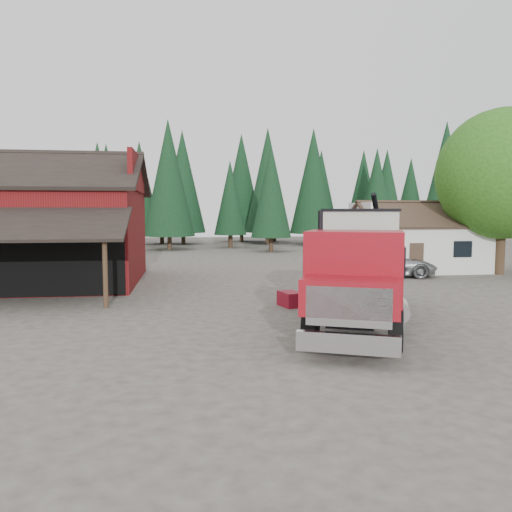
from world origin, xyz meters
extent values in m
plane|color=#473E37|center=(0.00, 0.00, 0.00)|extent=(120.00, 120.00, 0.00)
cube|color=maroon|center=(-11.00, 10.00, 2.50)|extent=(12.00, 10.00, 5.00)
cube|color=black|center=(-11.00, 7.50, 6.00)|extent=(12.80, 5.53, 2.35)
cube|color=black|center=(-11.00, 12.50, 6.00)|extent=(12.80, 5.53, 2.35)
cube|color=maroon|center=(-5.00, 10.00, 6.00)|extent=(0.25, 7.00, 2.00)
cylinder|color=#382619|center=(-5.60, 2.10, 1.40)|extent=(0.20, 0.20, 2.80)
cube|color=silver|center=(13.00, 13.00, 1.50)|extent=(8.00, 6.00, 3.00)
cube|color=#38281E|center=(13.00, 11.50, 3.75)|extent=(8.60, 3.42, 1.80)
cube|color=#38281E|center=(13.00, 14.50, 3.75)|extent=(8.60, 3.42, 1.80)
cube|color=silver|center=(9.00, 13.00, 3.75)|extent=(0.20, 4.20, 1.50)
cube|color=silver|center=(17.00, 13.00, 3.75)|extent=(0.20, 4.20, 1.50)
cube|color=#38281E|center=(11.50, 9.98, 1.00)|extent=(0.90, 0.06, 2.00)
cube|color=black|center=(14.50, 9.98, 1.60)|extent=(1.20, 0.06, 1.00)
cylinder|color=#382619|center=(17.00, 10.00, 1.60)|extent=(0.60, 0.60, 3.20)
sphere|color=#1D5513|center=(17.00, 10.00, 6.20)|extent=(8.00, 8.00, 8.00)
sphere|color=#1D5513|center=(15.80, 10.80, 5.00)|extent=(4.40, 4.40, 4.40)
cylinder|color=#382619|center=(6.00, 30.00, 0.80)|extent=(0.44, 0.44, 1.60)
cone|color=black|center=(6.00, 30.00, 5.90)|extent=(3.96, 3.96, 9.00)
cylinder|color=#382619|center=(22.00, 26.00, 0.80)|extent=(0.44, 0.44, 1.60)
cone|color=black|center=(22.00, 26.00, 6.90)|extent=(4.84, 4.84, 11.00)
cylinder|color=#382619|center=(-4.00, 34.00, 0.80)|extent=(0.44, 0.44, 1.60)
cone|color=black|center=(-4.00, 34.00, 7.40)|extent=(5.28, 5.28, 12.00)
cylinder|color=black|center=(1.14, -4.75, 0.61)|extent=(0.83, 1.28, 1.23)
cylinder|color=black|center=(3.31, -5.65, 0.61)|extent=(0.83, 1.28, 1.23)
cylinder|color=black|center=(3.21, 0.20, 0.61)|extent=(0.83, 1.28, 1.23)
cylinder|color=black|center=(5.38, -0.71, 0.61)|extent=(0.83, 1.28, 1.23)
cylinder|color=black|center=(3.81, 1.64, 0.61)|extent=(0.83, 1.28, 1.23)
cylinder|color=black|center=(5.98, 0.73, 0.61)|extent=(0.83, 1.28, 1.23)
cube|color=black|center=(3.60, -1.90, 1.06)|extent=(4.84, 9.33, 0.45)
cube|color=silver|center=(1.56, -6.80, 0.61)|extent=(2.45, 1.18, 0.50)
cube|color=silver|center=(1.60, -6.70, 1.51)|extent=(2.00, 0.92, 1.01)
cube|color=maroon|center=(1.86, -6.08, 1.68)|extent=(2.88, 2.31, 0.95)
cube|color=maroon|center=(2.42, -4.74, 2.29)|extent=(3.21, 2.79, 2.07)
cube|color=black|center=(2.07, -5.56, 2.62)|extent=(2.20, 0.99, 1.01)
cylinder|color=black|center=(1.78, -3.38, 2.90)|extent=(0.20, 0.20, 2.01)
cube|color=black|center=(2.85, -3.71, 2.23)|extent=(2.58, 1.18, 1.79)
cube|color=black|center=(4.21, -0.46, 1.36)|extent=(5.13, 7.07, 0.18)
cube|color=beige|center=(4.21, -0.46, 3.02)|extent=(3.79, 4.39, 1.79)
cone|color=beige|center=(4.21, -0.46, 1.90)|extent=(3.21, 3.21, 0.78)
cube|color=black|center=(4.21, -0.46, 3.93)|extent=(3.94, 4.54, 0.09)
cylinder|color=black|center=(5.43, 0.72, 2.90)|extent=(1.67, 2.08, 3.41)
cube|color=maroon|center=(4.62, 2.27, 1.68)|extent=(0.96, 1.08, 0.50)
cylinder|color=silver|center=(3.88, -4.56, 0.95)|extent=(1.01, 1.27, 0.63)
imported|color=#9FA2A7|center=(9.78, 10.00, 0.77)|extent=(5.98, 3.74, 1.54)
cube|color=maroon|center=(1.85, 1.38, 0.30)|extent=(0.97, 1.25, 0.60)
camera|label=1|loc=(-2.40, -18.46, 3.85)|focal=35.00mm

